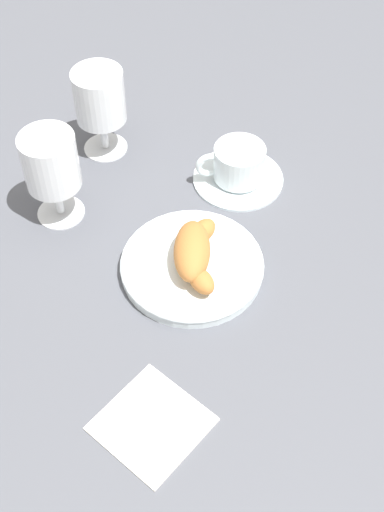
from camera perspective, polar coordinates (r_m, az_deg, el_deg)
name	(u,v)px	position (r m, az deg, el deg)	size (l,w,h in m)	color
ground_plane	(169,269)	(0.92, -1.98, -1.09)	(2.20, 2.20, 0.00)	#4C4F56
pastry_plate	(192,265)	(0.91, 0.00, -0.80)	(0.19, 0.19, 0.02)	silver
croissant_large	(194,252)	(0.89, 0.21, 0.34)	(0.13, 0.10, 0.04)	#AD6B33
coffee_cup_near	(238,167)	(1.02, 3.87, 7.44)	(0.14, 0.14, 0.06)	silver
juice_glass_left	(51,165)	(0.94, -11.71, 7.44)	(0.08, 0.08, 0.14)	white
juice_glass_right	(100,101)	(1.04, -7.73, 12.76)	(0.08, 0.08, 0.14)	white
folded_napkin	(152,423)	(0.79, -3.38, -13.81)	(0.11, 0.11, 0.01)	silver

